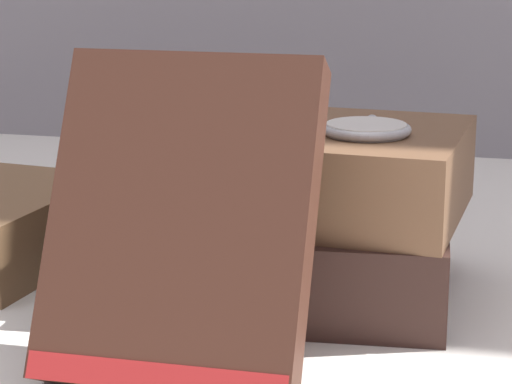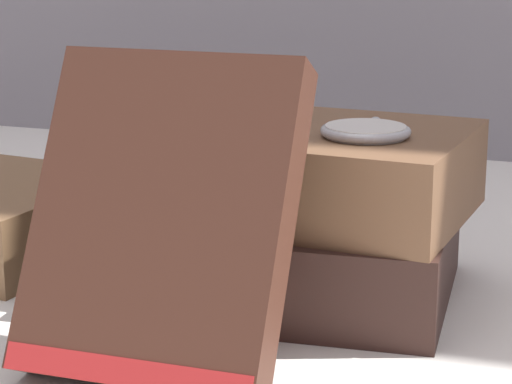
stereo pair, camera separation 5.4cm
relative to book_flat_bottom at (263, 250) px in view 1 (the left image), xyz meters
name	(u,v)px [view 1 (the left image)]	position (x,y,z in m)	size (l,w,h in m)	color
ground_plane	(284,304)	(0.02, -0.02, -0.02)	(3.00, 3.00, 0.00)	white
book_flat_bottom	(263,250)	(0.00, 0.00, 0.00)	(0.20, 0.16, 0.05)	#331E19
book_flat_top	(289,167)	(0.01, 0.00, 0.05)	(0.19, 0.14, 0.05)	brown
book_leaning_front	(180,232)	(-0.01, -0.12, 0.04)	(0.12, 0.09, 0.15)	#422319
pocket_watch	(366,129)	(0.06, -0.01, 0.07)	(0.05, 0.05, 0.01)	silver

